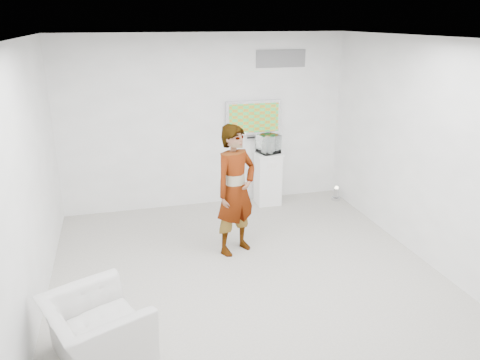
{
  "coord_description": "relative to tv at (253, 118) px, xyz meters",
  "views": [
    {
      "loc": [
        -1.5,
        -5.38,
        3.2
      ],
      "look_at": [
        0.11,
        0.6,
        1.06
      ],
      "focal_mm": 35.0,
      "sensor_mm": 36.0,
      "label": 1
    }
  ],
  "objects": [
    {
      "name": "tv",
      "position": [
        0.0,
        0.0,
        0.0
      ],
      "size": [
        1.0,
        0.08,
        0.6
      ],
      "primitive_type": "cube",
      "color": "silver",
      "rests_on": "room"
    },
    {
      "name": "person",
      "position": [
        -0.82,
        -1.9,
        -0.62
      ],
      "size": [
        0.81,
        0.71,
        1.87
      ],
      "primitive_type": "imported",
      "rotation": [
        0.0,
        0.0,
        0.48
      ],
      "color": "silver",
      "rests_on": "room"
    },
    {
      "name": "vitrine",
      "position": [
        0.21,
        -0.24,
        -0.44
      ],
      "size": [
        0.41,
        0.41,
        0.33
      ],
      "primitive_type": "cube",
      "rotation": [
        0.0,
        0.0,
        0.32
      ],
      "color": "white",
      "rests_on": "pedestal"
    },
    {
      "name": "wii_remote",
      "position": [
        -0.66,
        -1.65,
        0.13
      ],
      "size": [
        0.12,
        0.11,
        0.03
      ],
      "primitive_type": "cube",
      "rotation": [
        0.0,
        0.0,
        0.87
      ],
      "color": "white",
      "rests_on": "person"
    },
    {
      "name": "console",
      "position": [
        0.21,
        -0.24,
        -0.5
      ],
      "size": [
        0.09,
        0.15,
        0.2
      ],
      "primitive_type": "cube",
      "rotation": [
        0.0,
        0.0,
        0.33
      ],
      "color": "white",
      "rests_on": "pedestal"
    },
    {
      "name": "floor_uplight",
      "position": [
        1.49,
        -0.43,
        -1.42
      ],
      "size": [
        0.21,
        0.21,
        0.26
      ],
      "primitive_type": "cylinder",
      "rotation": [
        0.0,
        0.0,
        -0.35
      ],
      "color": "silver",
      "rests_on": "room"
    },
    {
      "name": "armchair",
      "position": [
        -2.71,
        -3.77,
        -1.23
      ],
      "size": [
        1.18,
        1.25,
        0.65
      ],
      "primitive_type": "imported",
      "rotation": [
        0.0,
        0.0,
        1.97
      ],
      "color": "silver",
      "rests_on": "room"
    },
    {
      "name": "logo_decal",
      "position": [
        0.5,
        0.04,
        1.0
      ],
      "size": [
        0.9,
        0.02,
        0.3
      ],
      "primitive_type": "cube",
      "color": "slate",
      "rests_on": "room"
    },
    {
      "name": "room",
      "position": [
        -0.85,
        -2.45,
        -0.05
      ],
      "size": [
        5.01,
        5.01,
        3.0
      ],
      "color": "#BCB6AC",
      "rests_on": "ground"
    },
    {
      "name": "pedestal",
      "position": [
        0.21,
        -0.24,
        -1.07
      ],
      "size": [
        0.47,
        0.47,
        0.95
      ],
      "primitive_type": "cube",
      "rotation": [
        0.0,
        0.0,
        -0.02
      ],
      "color": "white",
      "rests_on": "room"
    }
  ]
}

